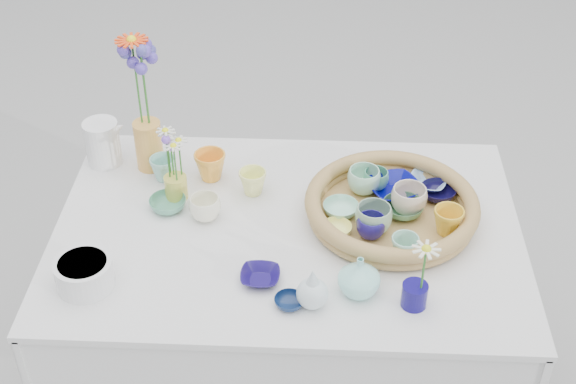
{
  "coord_description": "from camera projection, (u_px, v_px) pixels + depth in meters",
  "views": [
    {
      "loc": [
        0.08,
        -1.67,
        2.15
      ],
      "look_at": [
        0.0,
        0.02,
        0.87
      ],
      "focal_mm": 50.0,
      "sensor_mm": 36.0,
      "label": 1
    }
  ],
  "objects": [
    {
      "name": "loose_ceramic_4",
      "position": [
        260.0,
        277.0,
        2.0
      ],
      "size": [
        0.1,
        0.1,
        0.02
      ],
      "primitive_type": "imported",
      "rotation": [
        0.0,
        0.0,
        -0.03
      ],
      "color": "#190F56",
      "rests_on": "display_table"
    },
    {
      "name": "loose_ceramic_5",
      "position": [
        163.0,
        169.0,
        2.32
      ],
      "size": [
        0.08,
        0.08,
        0.07
      ],
      "primitive_type": "imported",
      "rotation": [
        0.0,
        0.0,
        -0.09
      ],
      "color": "#8ED1C1",
      "rests_on": "display_table"
    },
    {
      "name": "white_pitcher",
      "position": [
        103.0,
        143.0,
        2.37
      ],
      "size": [
        0.17,
        0.15,
        0.14
      ],
      "primitive_type": null,
      "rotation": [
        0.0,
        0.0,
        0.39
      ],
      "color": "white",
      "rests_on": "display_table"
    },
    {
      "name": "tray_ceramic_9",
      "position": [
        371.0,
        227.0,
        2.09
      ],
      "size": [
        0.1,
        0.1,
        0.06
      ],
      "primitive_type": "imported",
      "rotation": [
        0.0,
        0.0,
        0.28
      ],
      "color": "navy",
      "rests_on": "wicker_tray"
    },
    {
      "name": "tray_ceramic_10",
      "position": [
        337.0,
        229.0,
        2.11
      ],
      "size": [
        0.11,
        0.11,
        0.02
      ],
      "primitive_type": "imported",
      "rotation": [
        0.0,
        0.0,
        -0.41
      ],
      "color": "#FBFF7E",
      "rests_on": "wicker_tray"
    },
    {
      "name": "tray_ceramic_4",
      "position": [
        373.0,
        219.0,
        2.11
      ],
      "size": [
        0.13,
        0.13,
        0.08
      ],
      "primitive_type": "imported",
      "rotation": [
        0.0,
        0.0,
        0.4
      ],
      "color": "#82A889",
      "rests_on": "wicker_tray"
    },
    {
      "name": "bud_vase_seafoam",
      "position": [
        359.0,
        276.0,
        1.94
      ],
      "size": [
        0.14,
        0.14,
        0.11
      ],
      "primitive_type": "imported",
      "rotation": [
        0.0,
        0.0,
        0.43
      ],
      "color": "#96E5D8",
      "rests_on": "display_table"
    },
    {
      "name": "tray_ceramic_12",
      "position": [
        376.0,
        180.0,
        2.26
      ],
      "size": [
        0.08,
        0.08,
        0.06
      ],
      "primitive_type": "imported",
      "rotation": [
        0.0,
        0.0,
        0.15
      ],
      "color": "#54A27D",
      "rests_on": "wicker_tray"
    },
    {
      "name": "tray_ceramic_0",
      "position": [
        394.0,
        189.0,
        2.25
      ],
      "size": [
        0.18,
        0.18,
        0.03
      ],
      "primitive_type": "imported",
      "rotation": [
        0.0,
        0.0,
        0.39
      ],
      "color": "#050775",
      "rests_on": "wicker_tray"
    },
    {
      "name": "tray_ceramic_1",
      "position": [
        438.0,
        193.0,
        2.24
      ],
      "size": [
        0.11,
        0.11,
        0.03
      ],
      "primitive_type": "imported",
      "rotation": [
        0.0,
        0.0,
        -0.07
      ],
      "color": "black",
      "rests_on": "wicker_tray"
    },
    {
      "name": "loose_ceramic_3",
      "position": [
        205.0,
        208.0,
        2.18
      ],
      "size": [
        0.1,
        0.1,
        0.07
      ],
      "primitive_type": "imported",
      "rotation": [
        0.0,
        0.0,
        -0.23
      ],
      "color": "white",
      "rests_on": "display_table"
    },
    {
      "name": "loose_ceramic_0",
      "position": [
        210.0,
        166.0,
        2.32
      ],
      "size": [
        0.1,
        0.1,
        0.09
      ],
      "primitive_type": "imported",
      "rotation": [
        0.0,
        0.0,
        0.08
      ],
      "color": "#FFA935",
      "rests_on": "display_table"
    },
    {
      "name": "tray_ceramic_5",
      "position": [
        341.0,
        209.0,
        2.18
      ],
      "size": [
        0.1,
        0.1,
        0.03
      ],
      "primitive_type": "imported",
      "rotation": [
        0.0,
        0.0,
        -0.05
      ],
      "color": "#9EDDC0",
      "rests_on": "wicker_tray"
    },
    {
      "name": "tray_ceramic_6",
      "position": [
        364.0,
        181.0,
        2.25
      ],
      "size": [
        0.1,
        0.1,
        0.07
      ],
      "primitive_type": "imported",
      "rotation": [
        0.0,
        0.0,
        -0.05
      ],
      "color": "#A8E5C3",
      "rests_on": "wicker_tray"
    },
    {
      "name": "loose_ceramic_6",
      "position": [
        289.0,
        302.0,
        1.93
      ],
      "size": [
        0.1,
        0.1,
        0.02
      ],
      "primitive_type": "imported",
      "rotation": [
        0.0,
        0.0,
        -0.41
      ],
      "color": "#0F224A",
      "rests_on": "display_table"
    },
    {
      "name": "tray_ceramic_3",
      "position": [
        403.0,
        208.0,
        2.18
      ],
      "size": [
        0.14,
        0.14,
        0.04
      ],
      "primitive_type": "imported",
      "rotation": [
        0.0,
        0.0,
        -0.3
      ],
      "color": "#45764E",
      "rests_on": "wicker_tray"
    },
    {
      "name": "tray_ceramic_7",
      "position": [
        409.0,
        200.0,
        2.17
      ],
      "size": [
        0.12,
        0.12,
        0.08
      ],
      "primitive_type": "imported",
      "rotation": [
        0.0,
        0.0,
        0.21
      ],
      "color": "beige",
      "rests_on": "wicker_tray"
    },
    {
      "name": "tall_vase_yellow",
      "position": [
        149.0,
        145.0,
        2.35
      ],
      "size": [
        0.11,
        0.11,
        0.15
      ],
      "primitive_type": "cylinder",
      "rotation": [
        0.0,
        0.0,
        0.4
      ],
      "color": "gold",
      "rests_on": "display_table"
    },
    {
      "name": "fluted_bowl",
      "position": [
        84.0,
        274.0,
        1.97
      ],
      "size": [
        0.17,
        0.17,
        0.08
      ],
      "primitive_type": null,
      "rotation": [
        0.0,
        0.0,
        -0.24
      ],
      "color": "silver",
      "rests_on": "display_table"
    },
    {
      "name": "hydrangea",
      "position": [
        145.0,
        90.0,
        2.24
      ],
      "size": [
        0.11,
        0.11,
        0.3
      ],
      "primitive_type": null,
      "rotation": [
        0.0,
        0.0,
        0.4
      ],
      "color": "#464396",
      "rests_on": "tall_vase_yellow"
    },
    {
      "name": "bud_vase_paleblue",
      "position": [
        312.0,
        287.0,
        1.9
      ],
      "size": [
        0.1,
        0.1,
        0.12
      ],
      "primitive_type": null,
      "rotation": [
        0.0,
        0.0,
        -0.44
      ],
      "color": "silver",
      "rests_on": "display_table"
    },
    {
      "name": "gerbera",
      "position": [
        137.0,
        83.0,
        2.23
      ],
      "size": [
        0.14,
        0.14,
        0.28
      ],
      "primitive_type": null,
      "rotation": [
        0.0,
        0.0,
        -0.33
      ],
      "color": "#FF4714",
      "rests_on": "tall_vase_yellow"
    },
    {
      "name": "tray_ceramic_2",
      "position": [
        448.0,
        221.0,
        2.1
      ],
      "size": [
        0.08,
        0.08,
        0.07
      ],
      "primitive_type": "imported",
      "rotation": [
        0.0,
        0.0,
        -0.01
      ],
      "color": "gold",
      "rests_on": "wicker_tray"
    },
    {
      "name": "daisy_posy",
      "position": [
        173.0,
        153.0,
        2.19
      ],
      "size": [
        0.11,
        0.11,
        0.16
      ],
      "primitive_type": null,
      "rotation": [
        0.0,
        0.0,
        -0.37
      ],
      "color": "silver",
      "rests_on": "daisy_cup"
    },
    {
      "name": "tray_ceramic_8",
      "position": [
        428.0,
        182.0,
        2.28
      ],
      "size": [
        0.13,
        0.13,
        0.03
      ],
      "primitive_type": "imported",
      "rotation": [
        0.0,
        0.0,
        -0.28
      ],
      "color": "#91BBE9",
      "rests_on": "wicker_tray"
    },
    {
      "name": "tray_ceramic_11",
      "position": [
        405.0,
        248.0,
        2.02
      ],
      "size": [
        0.08,
        0.08,
        0.07
      ],
      "primitive_type": "imported",
      "rotation": [
        0.0,
        0.0,
        0.2
      ],
      "color": "#8CCAB2",
      "rests_on": "wicker_tray"
    },
    {
      "name": "single_daisy",
      "position": [
        424.0,
        269.0,
        1.86
      ],
      "size": [
        0.08,
        0.08,
        0.14
      ],
      "primitive_type": null,
      "rotation": [
        0.0,
        0.0,
        0.05
      ],
      "color": "white",
      "rests_on": "bud_vase_cobalt"
    },
    {
      "name": "daisy_cup",
      "position": [
        176.0,
        187.0,
        2.25
      ],
      "size": [
        0.07,
        0.07,
        0.07
      ],
      "primitive_type": "cylinder",
      "rotation": [
        0.0,
        0.0,
        -0.03
      ],
      "color": "#D0C64A",
      "rests_on": "display_table"
    },
    {
      "name": "bud_vase_cobalt",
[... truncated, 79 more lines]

